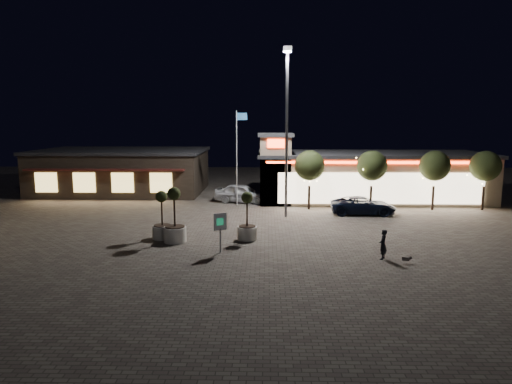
{
  "coord_description": "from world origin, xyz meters",
  "views": [
    {
      "loc": [
        0.54,
        -25.63,
        7.13
      ],
      "look_at": [
        -0.2,
        6.0,
        2.19
      ],
      "focal_mm": 32.0,
      "sensor_mm": 36.0,
      "label": 1
    }
  ],
  "objects_px": {
    "white_sedan": "(242,193)",
    "planter_left": "(175,225)",
    "pedestrian": "(383,244)",
    "planter_mid": "(162,224)",
    "valet_sign": "(220,225)",
    "pickup_truck": "(363,205)"
  },
  "relations": [
    {
      "from": "white_sedan",
      "to": "planter_left",
      "type": "distance_m",
      "value": 13.75
    },
    {
      "from": "planter_mid",
      "to": "pickup_truck",
      "type": "bearing_deg",
      "value": 29.09
    },
    {
      "from": "pickup_truck",
      "to": "white_sedan",
      "type": "xyz_separation_m",
      "value": [
        -9.59,
        4.94,
        0.14
      ]
    },
    {
      "from": "planter_left",
      "to": "valet_sign",
      "type": "height_order",
      "value": "planter_left"
    },
    {
      "from": "pedestrian",
      "to": "planter_left",
      "type": "relative_size",
      "value": 0.48
    },
    {
      "from": "planter_left",
      "to": "valet_sign",
      "type": "relative_size",
      "value": 1.5
    },
    {
      "from": "pedestrian",
      "to": "planter_left",
      "type": "bearing_deg",
      "value": -78.39
    },
    {
      "from": "white_sedan",
      "to": "planter_left",
      "type": "bearing_deg",
      "value": -179.78
    },
    {
      "from": "planter_left",
      "to": "planter_mid",
      "type": "relative_size",
      "value": 1.11
    },
    {
      "from": "pedestrian",
      "to": "planter_mid",
      "type": "relative_size",
      "value": 0.53
    },
    {
      "from": "pedestrian",
      "to": "valet_sign",
      "type": "relative_size",
      "value": 0.71
    },
    {
      "from": "pedestrian",
      "to": "valet_sign",
      "type": "height_order",
      "value": "valet_sign"
    },
    {
      "from": "white_sedan",
      "to": "planter_mid",
      "type": "xyz_separation_m",
      "value": [
        -4.21,
        -12.62,
        0.09
      ]
    },
    {
      "from": "pickup_truck",
      "to": "white_sedan",
      "type": "bearing_deg",
      "value": 66.39
    },
    {
      "from": "pickup_truck",
      "to": "planter_mid",
      "type": "xyz_separation_m",
      "value": [
        -13.8,
        -7.68,
        0.23
      ]
    },
    {
      "from": "white_sedan",
      "to": "valet_sign",
      "type": "xyz_separation_m",
      "value": [
        -0.37,
        -15.5,
        0.71
      ]
    },
    {
      "from": "white_sedan",
      "to": "valet_sign",
      "type": "bearing_deg",
      "value": -167.29
    },
    {
      "from": "valet_sign",
      "to": "pedestrian",
      "type": "bearing_deg",
      "value": -6.85
    },
    {
      "from": "pickup_truck",
      "to": "valet_sign",
      "type": "bearing_deg",
      "value": 140.3
    },
    {
      "from": "planter_left",
      "to": "pedestrian",
      "type": "bearing_deg",
      "value": -15.46
    },
    {
      "from": "valet_sign",
      "to": "planter_left",
      "type": "bearing_deg",
      "value": 143.66
    },
    {
      "from": "pedestrian",
      "to": "valet_sign",
      "type": "bearing_deg",
      "value": -69.78
    }
  ]
}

